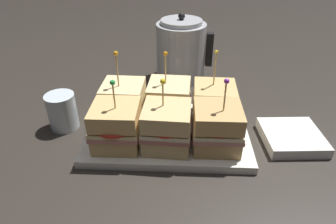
% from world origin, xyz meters
% --- Properties ---
extents(ground_plane, '(6.00, 6.00, 0.00)m').
position_xyz_m(ground_plane, '(0.00, 0.00, 0.00)').
color(ground_plane, '#2D2823').
extents(serving_platter, '(0.36, 0.24, 0.02)m').
position_xyz_m(serving_platter, '(0.00, 0.00, 0.01)').
color(serving_platter, white).
rests_on(serving_platter, ground_plane).
extents(sandwich_front_left, '(0.10, 0.10, 0.15)m').
position_xyz_m(sandwich_front_left, '(-0.10, -0.05, 0.06)').
color(sandwich_front_left, tan).
rests_on(sandwich_front_left, serving_platter).
extents(sandwich_front_center, '(0.10, 0.10, 0.15)m').
position_xyz_m(sandwich_front_center, '(0.00, -0.05, 0.06)').
color(sandwich_front_center, '#DBB77A').
rests_on(sandwich_front_center, serving_platter).
extents(sandwich_front_right, '(0.10, 0.10, 0.16)m').
position_xyz_m(sandwich_front_right, '(0.10, -0.05, 0.06)').
color(sandwich_front_right, tan).
rests_on(sandwich_front_right, serving_platter).
extents(sandwich_back_left, '(0.10, 0.10, 0.17)m').
position_xyz_m(sandwich_back_left, '(-0.11, 0.05, 0.06)').
color(sandwich_back_left, beige).
rests_on(sandwich_back_left, serving_platter).
extents(sandwich_back_center, '(0.10, 0.10, 0.17)m').
position_xyz_m(sandwich_back_center, '(0.00, 0.05, 0.06)').
color(sandwich_back_center, beige).
rests_on(sandwich_back_center, serving_platter).
extents(sandwich_back_right, '(0.10, 0.10, 0.17)m').
position_xyz_m(sandwich_back_right, '(0.10, 0.05, 0.06)').
color(sandwich_back_right, tan).
rests_on(sandwich_back_right, serving_platter).
extents(kettle_steel, '(0.17, 0.15, 0.20)m').
position_xyz_m(kettle_steel, '(0.02, 0.32, 0.09)').
color(kettle_steel, '#B7BABF').
rests_on(kettle_steel, ground_plane).
extents(drinking_glass, '(0.07, 0.07, 0.09)m').
position_xyz_m(drinking_glass, '(-0.25, 0.03, 0.04)').
color(drinking_glass, silver).
rests_on(drinking_glass, ground_plane).
extents(napkin_stack, '(0.13, 0.13, 0.02)m').
position_xyz_m(napkin_stack, '(0.28, -0.01, 0.01)').
color(napkin_stack, white).
rests_on(napkin_stack, ground_plane).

